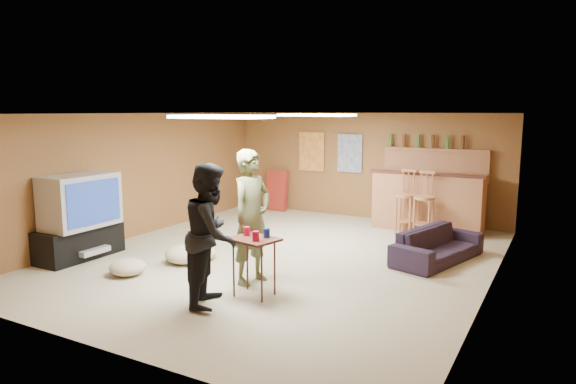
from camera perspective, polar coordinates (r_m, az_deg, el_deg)
The scene contains 32 objects.
ground at distance 7.98m, azimuth -0.70°, elevation -7.31°, with size 7.00×7.00×0.00m, color tan.
ceiling at distance 7.65m, azimuth -0.73°, elevation 8.70°, with size 6.00×7.00×0.02m, color silver.
wall_back at distance 10.90m, azimuth 8.41°, elevation 2.91°, with size 6.00×0.02×2.20m, color brown.
wall_front at distance 5.05m, azimuth -20.75°, elevation -4.66°, with size 6.00×0.02×2.20m, color brown.
wall_left at distance 9.57m, azimuth -16.55°, elevation 1.79°, with size 0.02×7.00×2.20m, color brown.
wall_right at distance 6.80m, azimuth 21.87°, elevation -1.31°, with size 0.02×7.00×2.20m, color brown.
tv_stand at distance 8.53m, azimuth -22.15°, elevation -5.17°, with size 0.55×1.30×0.50m, color black.
dvd_box at distance 8.39m, azimuth -21.15°, elevation -6.05°, with size 0.35×0.50×0.08m, color #B2B2B7.
tv_body at distance 8.35m, azimuth -22.11°, elevation -0.91°, with size 0.60×1.10×0.80m, color #B2B2B7.
tv_screen at distance 8.11m, azimuth -20.72°, elevation -1.10°, with size 0.02×0.95×0.65m, color navy.
bar_counter at distance 10.02m, azimuth 15.28°, elevation -1.03°, with size 2.00×0.60×1.10m, color #9B5D38.
bar_lip at distance 9.70m, azimuth 15.07°, elevation 1.94°, with size 2.10×0.12×0.05m, color #3B1A13.
bar_shelf at distance 10.34m, azimuth 16.09°, elevation 4.55°, with size 2.00×0.18×0.05m, color #9B5D38.
bar_backing at distance 10.38m, azimuth 16.05°, elevation 2.91°, with size 2.00×0.14×0.60m, color #9B5D38.
poster_left at distance 11.31m, azimuth 2.65°, elevation 4.49°, with size 0.60×0.03×0.85m, color #BF3F26.
poster_right at distance 10.94m, azimuth 6.89°, elevation 4.28°, with size 0.55×0.03×0.80m, color #334C99.
folding_chair_stack at distance 11.65m, azimuth -1.27°, elevation 0.17°, with size 0.50×0.14×0.90m, color maroon.
ceiling_panel_front at distance 6.39m, azimuth -7.45°, elevation 8.29°, with size 1.20×0.60×0.04m, color white.
ceiling_panel_back at distance 8.72m, azimuth 3.21°, elevation 8.53°, with size 1.20×0.60×0.04m, color white.
person_olive at distance 6.68m, azimuth -4.05°, elevation -2.77°, with size 0.64×0.42×1.76m, color brown.
person_black at distance 6.02m, azimuth -8.51°, elevation -4.68°, with size 0.81×0.63×1.66m, color black.
sofa at distance 8.06m, azimuth 16.31°, elevation -5.68°, with size 1.70×0.66×0.50m, color black.
tray_table at distance 6.32m, azimuth -3.77°, elevation -8.32°, with size 0.56×0.45×0.72m, color #3B1A13.
cup_red_near at distance 6.34m, azimuth -4.60°, elevation -4.35°, with size 0.08×0.08×0.11m, color red.
cup_red_far at distance 6.08m, azimuth -3.61°, elevation -4.91°, with size 0.08×0.08×0.12m, color red.
cup_blue at distance 6.23m, azimuth -2.40°, elevation -4.56°, with size 0.08×0.08×0.11m, color navy.
bar_stool_left at distance 9.56m, azimuth 12.93°, elevation -0.77°, with size 0.41×0.41×1.31m, color #9B5D38, non-canonical shape.
bar_stool_right at distance 9.42m, azimuth 14.84°, elevation -1.76°, with size 0.34×0.34×1.06m, color #9B5D38, non-canonical shape.
cushion_near_tv at distance 7.83m, azimuth -11.37°, elevation -6.77°, with size 0.60×0.60×0.27m, color tan.
cushion_mid at distance 7.97m, azimuth -9.44°, elevation -6.75°, with size 0.42×0.42×0.19m, color tan.
cushion_far at distance 7.48m, azimuth -17.39°, elevation -7.97°, with size 0.49×0.49×0.22m, color tan.
bottle_row at distance 10.36m, azimuth 15.02°, elevation 5.46°, with size 1.48×0.08×0.26m, color #3F7233, non-canonical shape.
Camera 1 is at (3.77, -6.66, 2.24)m, focal length 32.00 mm.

